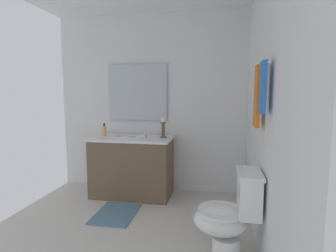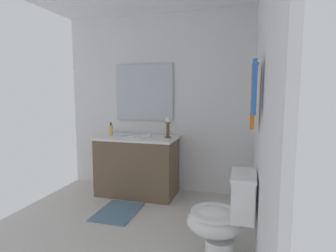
{
  "view_description": "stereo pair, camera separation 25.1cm",
  "coord_description": "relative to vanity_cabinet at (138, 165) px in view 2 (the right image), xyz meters",
  "views": [
    {
      "loc": [
        2.37,
        0.95,
        1.38
      ],
      "look_at": [
        -0.44,
        0.42,
        1.03
      ],
      "focal_mm": 29.41,
      "sensor_mm": 36.0,
      "label": 1
    },
    {
      "loc": [
        2.32,
        1.19,
        1.38
      ],
      "look_at": [
        -0.44,
        0.42,
        1.03
      ],
      "focal_mm": 29.41,
      "sensor_mm": 36.0,
      "label": 2
    }
  ],
  "objects": [
    {
      "name": "toilet",
      "position": [
        1.22,
        1.23,
        -0.03
      ],
      "size": [
        0.39,
        0.54,
        0.75
      ],
      "color": "white",
      "rests_on": "ground"
    },
    {
      "name": "bath_mat",
      "position": [
        0.62,
        0.0,
        -0.39
      ],
      "size": [
        0.6,
        0.44,
        0.02
      ],
      "primitive_type": "cube",
      "color": "slate",
      "rests_on": "ground"
    },
    {
      "name": "mirror",
      "position": [
        -0.28,
        0.0,
        0.98
      ],
      "size": [
        0.02,
        0.84,
        0.78
      ],
      "primitive_type": "cube",
      "color": "silver"
    },
    {
      "name": "wall_left",
      "position": [
        -0.32,
        0.19,
        0.83
      ],
      "size": [
        0.04,
        2.66,
        2.45
      ],
      "primitive_type": "cube",
      "color": "white",
      "rests_on": "ground"
    },
    {
      "name": "wall_back",
      "position": [
        1.08,
        1.52,
        0.83
      ],
      "size": [
        2.81,
        0.04,
        2.45
      ],
      "primitive_type": "cube",
      "color": "white",
      "rests_on": "ground"
    },
    {
      "name": "towel_bar",
      "position": [
        1.22,
        1.46,
        1.19
      ],
      "size": [
        0.59,
        0.02,
        0.02
      ],
      "primitive_type": "cylinder",
      "rotation": [
        0.0,
        1.57,
        0.0
      ],
      "color": "silver"
    },
    {
      "name": "sink_basin",
      "position": [
        -0.0,
        0.0,
        0.36
      ],
      "size": [
        0.4,
        0.4,
        0.24
      ],
      "color": "white",
      "rests_on": "vanity_cabinet"
    },
    {
      "name": "candle_holder_tall",
      "position": [
        -0.04,
        0.42,
        0.54
      ],
      "size": [
        0.09,
        0.09,
        0.27
      ],
      "color": "brown",
      "rests_on": "vanity_cabinet"
    },
    {
      "name": "towel_near_vanity",
      "position": [
        1.07,
        1.44,
        0.95
      ],
      "size": [
        0.19,
        0.03,
        0.51
      ],
      "primitive_type": "cube",
      "color": "orange",
      "rests_on": "towel_bar"
    },
    {
      "name": "floor",
      "position": [
        1.08,
        0.19,
        -0.41
      ],
      "size": [
        2.81,
        2.66,
        0.02
      ],
      "primitive_type": "cube",
      "color": "beige",
      "rests_on": "ground"
    },
    {
      "name": "vanity_cabinet",
      "position": [
        0.0,
        0.0,
        0.0
      ],
      "size": [
        0.58,
        1.08,
        0.79
      ],
      "color": "brown",
      "rests_on": "ground"
    },
    {
      "name": "towel_center",
      "position": [
        1.37,
        1.44,
        1.02
      ],
      "size": [
        0.17,
        0.03,
        0.38
      ],
      "primitive_type": "cube",
      "color": "blue",
      "rests_on": "towel_bar"
    },
    {
      "name": "soap_bottle",
      "position": [
        -0.02,
        -0.4,
        0.47
      ],
      "size": [
        0.06,
        0.06,
        0.18
      ],
      "color": "#E5B259",
      "rests_on": "vanity_cabinet"
    }
  ]
}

